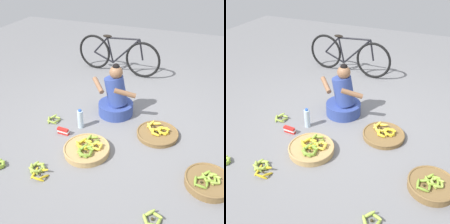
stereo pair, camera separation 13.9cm
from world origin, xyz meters
TOP-DOWN VIEW (x-y plane):
  - ground_plane at (0.00, 0.00)m, footprint 10.00×10.00m
  - vendor_woman_front at (-0.13, 0.30)m, footprint 0.73×0.52m
  - bicycle_leaning at (-0.63, 1.74)m, footprint 1.70×0.18m
  - banana_basket_mid_right at (1.30, -0.69)m, footprint 0.51×0.51m
  - banana_basket_mid_left at (0.59, -0.02)m, footprint 0.56×0.56m
  - banana_basket_back_right at (-0.15, -0.68)m, footprint 0.57×0.57m
  - loose_bananas_near_vendor at (-0.90, -0.22)m, footprint 0.21×0.22m
  - loose_bananas_front_right at (0.85, -1.34)m, footprint 0.21×0.22m
  - loose_bananas_back_center at (-0.53, -1.18)m, footprint 0.29×0.29m
  - water_bottle at (-0.47, -0.22)m, footprint 0.08×0.08m
  - packet_carton_stack at (-0.62, -0.44)m, footprint 0.16×0.06m

SIDE VIEW (x-z plane):
  - ground_plane at x=0.00m, z-range 0.00..0.00m
  - loose_bananas_front_right at x=0.85m, z-range -0.01..0.07m
  - loose_bananas_near_vendor at x=-0.90m, z-range -0.01..0.07m
  - loose_bananas_back_center at x=-0.53m, z-range -0.02..0.08m
  - banana_basket_mid_left at x=0.59m, z-range -0.02..0.11m
  - packet_carton_stack at x=-0.62m, z-range 0.00..0.09m
  - banana_basket_back_right at x=-0.15m, z-range -0.03..0.14m
  - banana_basket_mid_right at x=1.30m, z-range -0.02..0.14m
  - water_bottle at x=-0.47m, z-range -0.01..0.28m
  - vendor_woman_front at x=-0.13m, z-range -0.14..0.66m
  - bicycle_leaning at x=-0.63m, z-range -0.01..0.73m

